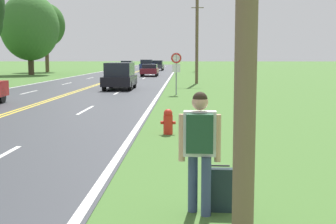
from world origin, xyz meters
TOP-DOWN VIEW (x-y plane):
  - hitchhiker_person at (6.70, 4.42)m, footprint 0.56×0.41m
  - suitcase at (6.97, 4.56)m, footprint 0.43×0.16m
  - fire_hydrant at (6.06, 10.94)m, footprint 0.41×0.25m
  - traffic_sign at (6.07, 24.07)m, footprint 0.60×0.10m
  - utility_pole_midground at (7.49, 35.05)m, footprint 1.80×0.24m
  - utility_pole_far at (8.43, 66.75)m, footprint 1.80×0.24m
  - tree_mid_treeline at (-11.04, 51.61)m, footprint 6.60×6.60m
  - tree_right_cluster at (-12.06, 61.44)m, footprint 5.05×5.05m
  - car_black_van_mid_near at (2.38, 28.28)m, footprint 1.82×4.43m
  - car_maroon_sedan_mid_far at (2.82, 48.58)m, footprint 1.78×4.59m
  - car_dark_blue_suv_receding at (1.38, 62.74)m, footprint 1.81×4.57m
  - car_dark_grey_hatchback_distant at (2.49, 68.52)m, footprint 1.90×3.64m
  - car_dark_green_hatchback_horizon at (-3.20, 77.66)m, footprint 1.93×3.68m

SIDE VIEW (x-z plane):
  - suitcase at x=6.97m, z-range -0.02..0.63m
  - fire_hydrant at x=6.06m, z-range 0.01..0.70m
  - car_maroon_sedan_mid_far at x=2.82m, z-range 0.05..1.33m
  - car_dark_green_hatchback_horizon at x=-3.20m, z-range 0.05..1.44m
  - car_dark_grey_hatchback_distant at x=2.49m, z-range 0.06..1.58m
  - car_black_van_mid_near at x=2.38m, z-range 0.04..1.75m
  - car_dark_blue_suv_receding at x=1.38m, z-range 0.06..1.74m
  - hitchhiker_person at x=6.70m, z-range 0.19..1.84m
  - traffic_sign at x=6.07m, z-range 0.58..2.90m
  - utility_pole_midground at x=7.49m, z-range 0.16..9.33m
  - utility_pole_far at x=8.43m, z-range 0.16..9.82m
  - tree_mid_treeline at x=-11.04m, z-range 0.80..10.03m
  - tree_right_cluster at x=-12.06m, z-range 1.67..10.87m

